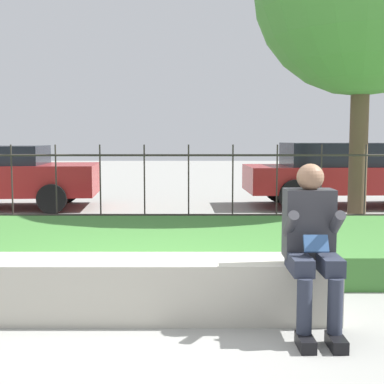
# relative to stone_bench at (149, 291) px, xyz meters

# --- Properties ---
(ground_plane) EXTENTS (60.00, 60.00, 0.00)m
(ground_plane) POSITION_rel_stone_bench_xyz_m (-0.02, 0.00, -0.22)
(ground_plane) COLOR gray
(stone_bench) EXTENTS (3.12, 0.55, 0.49)m
(stone_bench) POSITION_rel_stone_bench_xyz_m (0.00, 0.00, 0.00)
(stone_bench) COLOR #B7B2A3
(stone_bench) RESTS_ON ground_plane
(person_seated_reader) EXTENTS (0.42, 0.73, 1.29)m
(person_seated_reader) POSITION_rel_stone_bench_xyz_m (1.29, -0.31, 0.49)
(person_seated_reader) COLOR black
(person_seated_reader) RESTS_ON ground_plane
(grass_berm) EXTENTS (10.30, 2.82, 0.34)m
(grass_berm) POSITION_rel_stone_bench_xyz_m (-0.02, 2.11, -0.05)
(grass_berm) COLOR #3D7533
(grass_berm) RESTS_ON ground_plane
(iron_fence) EXTENTS (8.30, 0.03, 1.38)m
(iron_fence) POSITION_rel_stone_bench_xyz_m (-0.02, 4.00, 0.51)
(iron_fence) COLOR #332D28
(iron_fence) RESTS_ON ground_plane
(car_parked_right) EXTENTS (4.54, 1.99, 1.38)m
(car_parked_right) POSITION_rel_stone_bench_xyz_m (3.75, 7.17, 0.52)
(car_parked_right) COLOR maroon
(car_parked_right) RESTS_ON ground_plane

